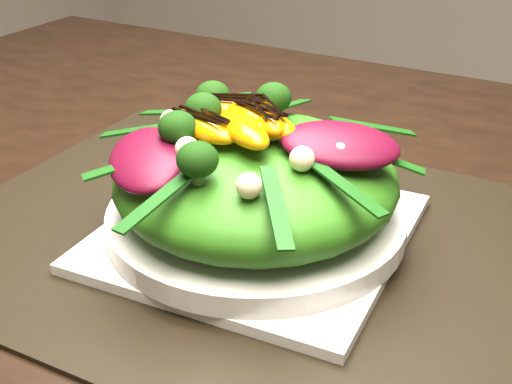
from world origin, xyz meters
The scene contains 10 objects.
dining_table centered at (0.00, 0.00, 0.73)m, with size 1.60×0.90×0.75m, color black.
placemat centered at (-0.12, -0.07, 0.75)m, with size 0.52×0.39×0.00m, color black.
plate_base centered at (-0.12, -0.07, 0.76)m, with size 0.23×0.23×0.01m, color silver.
salad_bowl centered at (-0.12, -0.07, 0.77)m, with size 0.24×0.24×0.02m, color silver.
lettuce_mound centered at (-0.12, -0.07, 0.81)m, with size 0.23×0.23×0.08m, color #316F14.
radicchio_leaf centered at (-0.05, -0.06, 0.85)m, with size 0.09×0.06×0.02m, color #430717.
orange_segment centered at (-0.14, -0.05, 0.85)m, with size 0.07×0.03×0.02m, color #D36D03.
broccoli_floret centered at (-0.18, -0.03, 0.86)m, with size 0.04×0.04×0.04m, color #133509.
macadamia_nut centered at (-0.08, -0.11, 0.85)m, with size 0.02×0.02×0.02m, color #CABF8E.
balsamic_drizzle centered at (-0.14, -0.05, 0.86)m, with size 0.04×0.00×0.00m, color black.
Camera 1 is at (0.12, -0.48, 1.05)m, focal length 48.00 mm.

